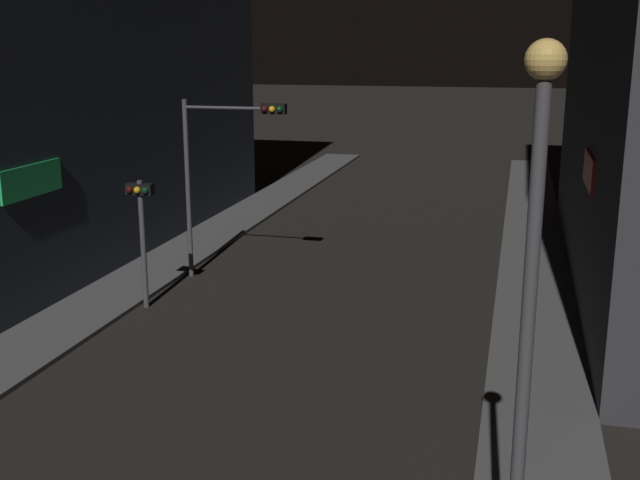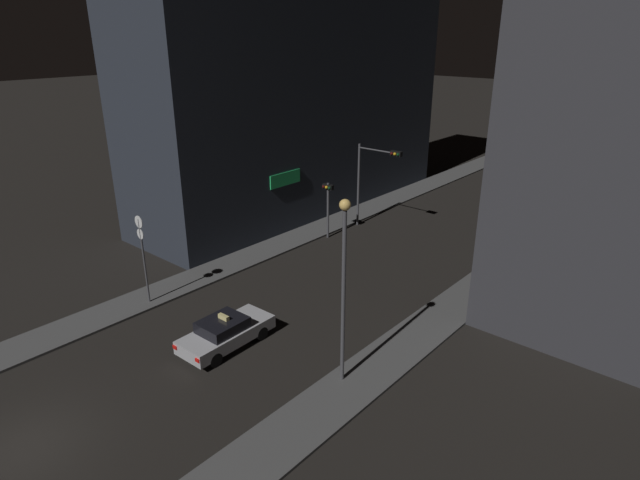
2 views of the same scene
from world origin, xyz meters
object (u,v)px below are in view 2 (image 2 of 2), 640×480
traffic_light_overhead (373,171)px  traffic_light_left_kerb (328,199)px  street_lamp_near_block (344,273)px  taxi (226,332)px  sign_pole_left (143,251)px

traffic_light_overhead → traffic_light_left_kerb: bearing=-109.7°
traffic_light_overhead → traffic_light_left_kerb: 3.86m
traffic_light_overhead → street_lamp_near_block: size_ratio=0.78×
taxi → traffic_light_overhead: traffic_light_overhead is taller
sign_pole_left → street_lamp_near_block: 11.91m
taxi → street_lamp_near_block: 7.01m
traffic_light_overhead → street_lamp_near_block: bearing=-57.9°
taxi → street_lamp_near_block: size_ratio=0.59×
traffic_light_overhead → traffic_light_left_kerb: size_ratio=1.55×
sign_pole_left → traffic_light_left_kerb: bearing=86.0°
traffic_light_overhead → sign_pole_left: (-2.12, -16.66, -1.23)m
taxi → traffic_light_overhead: 17.47m
traffic_light_left_kerb → taxi: bearing=-68.5°
taxi → sign_pole_left: sign_pole_left is taller
traffic_light_overhead → sign_pole_left: bearing=-97.3°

